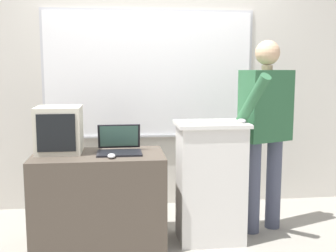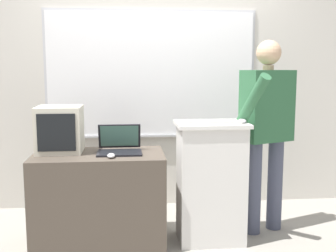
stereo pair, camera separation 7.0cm
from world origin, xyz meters
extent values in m
cube|color=beige|center=(0.00, 1.33, 1.34)|extent=(6.40, 0.12, 2.67)
cube|color=#B7B7BC|center=(-0.04, 1.26, 1.34)|extent=(2.09, 0.02, 1.26)
cube|color=white|center=(-0.04, 1.26, 1.34)|extent=(2.04, 0.02, 1.21)
cube|color=#B7B7BC|center=(-0.04, 1.24, 0.72)|extent=(1.83, 0.04, 0.02)
cube|color=silver|center=(0.38, 0.31, 0.47)|extent=(0.52, 0.38, 0.95)
cube|color=silver|center=(0.38, 0.31, 0.96)|extent=(0.57, 0.42, 0.03)
cube|color=#4C4238|center=(-0.52, 0.34, 0.37)|extent=(1.03, 0.58, 0.74)
cylinder|color=#474C60|center=(0.77, 0.42, 0.40)|extent=(0.13, 0.13, 0.79)
cylinder|color=#474C60|center=(0.99, 0.51, 0.40)|extent=(0.13, 0.13, 0.79)
cube|color=#2D603D|center=(0.88, 0.47, 1.09)|extent=(0.48, 0.36, 0.60)
cylinder|color=tan|center=(0.88, 0.47, 1.41)|extent=(0.09, 0.09, 0.04)
sphere|color=tan|center=(0.88, 0.47, 1.53)|extent=(0.21, 0.21, 0.21)
cylinder|color=#2D603D|center=(0.66, 0.21, 1.13)|extent=(0.23, 0.42, 0.50)
cylinder|color=#2D603D|center=(1.10, 0.55, 1.07)|extent=(0.08, 0.08, 0.57)
cube|color=black|center=(-0.35, 0.32, 0.75)|extent=(0.35, 0.24, 0.01)
cube|color=black|center=(-0.35, 0.48, 0.85)|extent=(0.34, 0.09, 0.20)
cube|color=#4C7A6B|center=(-0.35, 0.47, 0.86)|extent=(0.31, 0.07, 0.18)
cube|color=beige|center=(0.38, 0.26, 0.99)|extent=(0.43, 0.11, 0.02)
ellipsoid|color=#BCBCC1|center=(-0.41, 0.17, 0.76)|extent=(0.06, 0.10, 0.03)
ellipsoid|color=#BCBCC1|center=(0.61, 0.25, 1.00)|extent=(0.06, 0.10, 0.03)
cube|color=beige|center=(-0.83, 0.44, 0.92)|extent=(0.35, 0.34, 0.37)
cube|color=black|center=(-0.83, 0.26, 0.92)|extent=(0.29, 0.01, 0.29)
camera|label=1|loc=(-0.36, -2.94, 1.42)|focal=45.00mm
camera|label=2|loc=(-0.29, -2.95, 1.42)|focal=45.00mm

